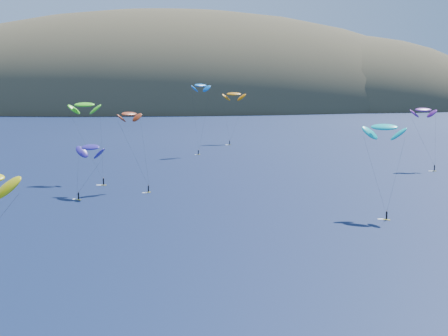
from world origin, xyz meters
TOP-DOWN VIEW (x-y plane):
  - island at (39.40, 562.36)m, footprint 730.00×300.00m
  - kitesurfer_3 at (-28.35, 125.23)m, footprint 10.19×12.78m
  - kitesurfer_4 at (8.54, 179.79)m, footprint 8.57×6.90m
  - kitesurfer_5 at (35.05, 72.93)m, footprint 9.13×10.69m
  - kitesurfer_6 at (71.96, 133.14)m, footprint 8.12×8.67m
  - kitesurfer_9 at (-16.24, 109.86)m, footprint 8.59×10.34m
  - kitesurfer_10 at (-25.39, 102.44)m, footprint 8.95×11.56m
  - kitesurfer_11 at (26.81, 219.20)m, footprint 9.69×12.43m

SIDE VIEW (x-z plane):
  - island at x=39.40m, z-range -115.74..94.26m
  - kitesurfer_10 at x=-25.39m, z-range 4.45..18.18m
  - kitesurfer_5 at x=35.05m, z-range 7.65..27.73m
  - kitesurfer_6 at x=71.96m, z-range 7.88..28.07m
  - kitesurfer_9 at x=-16.24m, z-range 8.37..28.93m
  - kitesurfer_3 at x=-28.35m, z-range 9.00..31.77m
  - kitesurfer_11 at x=26.81m, z-range 9.07..32.66m
  - kitesurfer_4 at x=8.54m, z-range 11.36..38.54m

